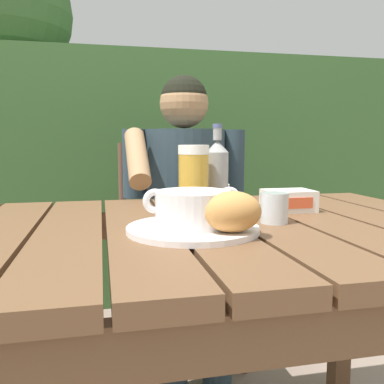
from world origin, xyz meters
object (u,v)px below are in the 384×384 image
(table_knife, at_px, (248,217))
(diner_bowl, at_px, (208,193))
(bread_roll, at_px, (232,212))
(beer_glass, at_px, (194,179))
(water_glass_small, at_px, (274,208))
(chair_near_diner, at_px, (177,245))
(butter_tub, at_px, (288,201))
(serving_plate, at_px, (193,229))
(beer_bottle, at_px, (217,173))
(soup_bowl, at_px, (193,208))
(person_eating, at_px, (186,201))

(table_knife, distance_m, diner_bowl, 0.29)
(bread_roll, relative_size, beer_glass, 0.66)
(beer_glass, bearing_deg, water_glass_small, -50.21)
(chair_near_diner, relative_size, butter_tub, 7.24)
(water_glass_small, relative_size, diner_bowl, 0.53)
(serving_plate, xyz_separation_m, beer_glass, (0.05, 0.23, 0.08))
(chair_near_diner, height_order, water_glass_small, chair_near_diner)
(serving_plate, height_order, diner_bowl, diner_bowl)
(chair_near_diner, distance_m, bread_roll, 1.06)
(chair_near_diner, relative_size, beer_bottle, 3.98)
(beer_glass, bearing_deg, beer_bottle, 34.16)
(bread_roll, height_order, diner_bowl, bread_roll)
(beer_glass, height_order, diner_bowl, beer_glass)
(beer_bottle, bearing_deg, butter_tub, -27.29)
(chair_near_diner, relative_size, bread_roll, 7.98)
(chair_near_diner, bearing_deg, serving_plate, -98.47)
(butter_tub, xyz_separation_m, diner_bowl, (-0.17, 0.21, -0.00))
(soup_bowl, distance_m, beer_bottle, 0.31)
(beer_glass, xyz_separation_m, water_glass_small, (0.15, -0.18, -0.05))
(beer_glass, relative_size, beer_bottle, 0.76)
(chair_near_diner, relative_size, soup_bowl, 4.51)
(beer_glass, bearing_deg, serving_plate, -103.16)
(serving_plate, xyz_separation_m, table_knife, (0.16, 0.11, -0.00))
(serving_plate, xyz_separation_m, butter_tub, (0.31, 0.19, 0.02))
(beer_glass, bearing_deg, soup_bowl, -103.16)
(bread_roll, height_order, water_glass_small, bread_roll)
(butter_tub, height_order, diner_bowl, butter_tub)
(chair_near_diner, height_order, soup_bowl, chair_near_diner)
(chair_near_diner, relative_size, water_glass_small, 13.34)
(diner_bowl, bearing_deg, bread_roll, -99.23)
(table_knife, relative_size, diner_bowl, 1.17)
(chair_near_diner, relative_size, person_eating, 0.78)
(diner_bowl, bearing_deg, table_knife, -85.71)
(bread_roll, distance_m, beer_bottle, 0.36)
(soup_bowl, height_order, beer_bottle, beer_bottle)
(person_eating, xyz_separation_m, beer_bottle, (-0.00, -0.46, 0.15))
(person_eating, height_order, soup_bowl, person_eating)
(person_eating, relative_size, diner_bowl, 9.02)
(serving_plate, height_order, bread_roll, bread_roll)
(bread_roll, height_order, beer_bottle, beer_bottle)
(beer_glass, distance_m, water_glass_small, 0.24)
(bread_roll, xyz_separation_m, table_knife, (0.10, 0.19, -0.05))
(chair_near_diner, height_order, diner_bowl, chair_near_diner)
(serving_plate, height_order, butter_tub, butter_tub)
(serving_plate, distance_m, table_knife, 0.20)
(person_eating, xyz_separation_m, soup_bowl, (-0.14, -0.74, 0.10))
(beer_glass, bearing_deg, diner_bowl, 64.11)
(serving_plate, distance_m, beer_glass, 0.25)
(serving_plate, distance_m, bread_roll, 0.11)
(person_eating, height_order, serving_plate, person_eating)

